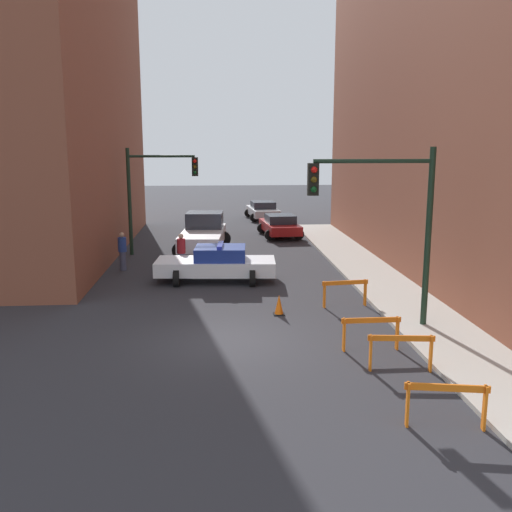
{
  "coord_description": "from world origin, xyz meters",
  "views": [
    {
      "loc": [
        -0.24,
        -15.14,
        5.41
      ],
      "look_at": [
        1.23,
        5.4,
        1.33
      ],
      "focal_mm": 40.0,
      "sensor_mm": 36.0,
      "label": 1
    }
  ],
  "objects_px": {
    "barrier_corner": "(345,289)",
    "pedestrian_crossing": "(181,252)",
    "police_car": "(217,263)",
    "parked_car_near": "(280,225)",
    "traffic_cone": "(279,305)",
    "parked_car_mid": "(263,210)",
    "barrier_back": "(371,328)",
    "pedestrian_corner": "(122,251)",
    "barrier_mid": "(401,347)",
    "traffic_light_far": "(152,186)",
    "traffic_light_near": "(390,210)",
    "white_truck": "(203,234)",
    "barrier_front": "(446,398)"
  },
  "relations": [
    {
      "from": "pedestrian_crossing",
      "to": "barrier_corner",
      "type": "xyz_separation_m",
      "value": [
        5.78,
        -5.72,
        -0.24
      ]
    },
    {
      "from": "parked_car_mid",
      "to": "barrier_corner",
      "type": "bearing_deg",
      "value": -92.96
    },
    {
      "from": "traffic_light_far",
      "to": "barrier_mid",
      "type": "distance_m",
      "value": 17.28
    },
    {
      "from": "police_car",
      "to": "barrier_corner",
      "type": "xyz_separation_m",
      "value": [
        4.28,
        -3.93,
        -0.11
      ]
    },
    {
      "from": "barrier_front",
      "to": "parked_car_mid",
      "type": "bearing_deg",
      "value": 91.76
    },
    {
      "from": "traffic_light_far",
      "to": "barrier_mid",
      "type": "xyz_separation_m",
      "value": [
        7.46,
        -15.33,
        -2.78
      ]
    },
    {
      "from": "police_car",
      "to": "traffic_light_near",
      "type": "bearing_deg",
      "value": -138.44
    },
    {
      "from": "parked_car_near",
      "to": "barrier_back",
      "type": "bearing_deg",
      "value": -93.98
    },
    {
      "from": "traffic_light_near",
      "to": "pedestrian_corner",
      "type": "height_order",
      "value": "traffic_light_near"
    },
    {
      "from": "police_car",
      "to": "pedestrian_crossing",
      "type": "height_order",
      "value": "pedestrian_crossing"
    },
    {
      "from": "police_car",
      "to": "parked_car_mid",
      "type": "bearing_deg",
      "value": -6.75
    },
    {
      "from": "police_car",
      "to": "pedestrian_corner",
      "type": "relative_size",
      "value": 2.89
    },
    {
      "from": "police_car",
      "to": "barrier_mid",
      "type": "height_order",
      "value": "police_car"
    },
    {
      "from": "traffic_light_near",
      "to": "barrier_back",
      "type": "xyz_separation_m",
      "value": [
        -0.91,
        -1.74,
        -2.91
      ]
    },
    {
      "from": "parked_car_near",
      "to": "barrier_corner",
      "type": "relative_size",
      "value": 2.78
    },
    {
      "from": "parked_car_near",
      "to": "barrier_mid",
      "type": "bearing_deg",
      "value": -93.09
    },
    {
      "from": "barrier_corner",
      "to": "traffic_light_far",
      "type": "bearing_deg",
      "value": 127.04
    },
    {
      "from": "pedestrian_corner",
      "to": "traffic_cone",
      "type": "bearing_deg",
      "value": -121.05
    },
    {
      "from": "traffic_light_near",
      "to": "traffic_light_far",
      "type": "distance_m",
      "value": 14.56
    },
    {
      "from": "parked_car_near",
      "to": "pedestrian_crossing",
      "type": "height_order",
      "value": "pedestrian_crossing"
    },
    {
      "from": "pedestrian_corner",
      "to": "barrier_front",
      "type": "height_order",
      "value": "pedestrian_corner"
    },
    {
      "from": "barrier_mid",
      "to": "police_car",
      "type": "bearing_deg",
      "value": 114.71
    },
    {
      "from": "police_car",
      "to": "barrier_corner",
      "type": "bearing_deg",
      "value": -129.07
    },
    {
      "from": "traffic_light_far",
      "to": "white_truck",
      "type": "bearing_deg",
      "value": 16.18
    },
    {
      "from": "barrier_front",
      "to": "barrier_mid",
      "type": "xyz_separation_m",
      "value": [
        0.03,
        2.82,
        0.0
      ]
    },
    {
      "from": "traffic_light_near",
      "to": "parked_car_mid",
      "type": "xyz_separation_m",
      "value": [
        -1.55,
        24.99,
        -2.86
      ]
    },
    {
      "from": "barrier_front",
      "to": "barrier_back",
      "type": "distance_m",
      "value": 4.27
    },
    {
      "from": "barrier_back",
      "to": "traffic_cone",
      "type": "height_order",
      "value": "barrier_back"
    },
    {
      "from": "pedestrian_corner",
      "to": "barrier_mid",
      "type": "bearing_deg",
      "value": -126.22
    },
    {
      "from": "barrier_corner",
      "to": "police_car",
      "type": "bearing_deg",
      "value": 137.41
    },
    {
      "from": "police_car",
      "to": "barrier_front",
      "type": "distance_m",
      "value": 13.06
    },
    {
      "from": "police_car",
      "to": "barrier_mid",
      "type": "xyz_separation_m",
      "value": [
        4.37,
        -9.5,
        -0.11
      ]
    },
    {
      "from": "traffic_light_near",
      "to": "barrier_front",
      "type": "xyz_separation_m",
      "value": [
        -0.6,
        -6.0,
        -2.91
      ]
    },
    {
      "from": "barrier_corner",
      "to": "pedestrian_crossing",
      "type": "bearing_deg",
      "value": 135.3
    },
    {
      "from": "parked_car_mid",
      "to": "barrier_back",
      "type": "xyz_separation_m",
      "value": [
        0.65,
        -26.73,
        -0.06
      ]
    },
    {
      "from": "parked_car_mid",
      "to": "barrier_back",
      "type": "height_order",
      "value": "parked_car_mid"
    },
    {
      "from": "pedestrian_corner",
      "to": "parked_car_near",
      "type": "bearing_deg",
      "value": -24.07
    },
    {
      "from": "barrier_mid",
      "to": "barrier_corner",
      "type": "xyz_separation_m",
      "value": [
        -0.09,
        5.57,
        0.0
      ]
    },
    {
      "from": "barrier_mid",
      "to": "traffic_cone",
      "type": "height_order",
      "value": "barrier_mid"
    },
    {
      "from": "pedestrian_crossing",
      "to": "traffic_cone",
      "type": "xyz_separation_m",
      "value": [
        3.47,
        -6.48,
        -0.54
      ]
    },
    {
      "from": "barrier_back",
      "to": "traffic_light_near",
      "type": "bearing_deg",
      "value": 62.39
    },
    {
      "from": "traffic_light_near",
      "to": "barrier_corner",
      "type": "xyz_separation_m",
      "value": [
        -0.66,
        2.39,
        -2.91
      ]
    },
    {
      "from": "white_truck",
      "to": "barrier_mid",
      "type": "relative_size",
      "value": 3.47
    },
    {
      "from": "police_car",
      "to": "parked_car_near",
      "type": "height_order",
      "value": "police_car"
    },
    {
      "from": "pedestrian_crossing",
      "to": "barrier_back",
      "type": "relative_size",
      "value": 1.04
    },
    {
      "from": "traffic_light_far",
      "to": "police_car",
      "type": "xyz_separation_m",
      "value": [
        3.09,
        -5.83,
        -2.67
      ]
    },
    {
      "from": "traffic_light_near",
      "to": "parked_car_mid",
      "type": "bearing_deg",
      "value": 93.56
    },
    {
      "from": "traffic_cone",
      "to": "traffic_light_near",
      "type": "bearing_deg",
      "value": -28.62
    },
    {
      "from": "police_car",
      "to": "parked_car_mid",
      "type": "xyz_separation_m",
      "value": [
        3.39,
        18.68,
        -0.05
      ]
    },
    {
      "from": "parked_car_near",
      "to": "traffic_cone",
      "type": "xyz_separation_m",
      "value": [
        -1.79,
        -15.59,
        -0.36
      ]
    }
  ]
}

